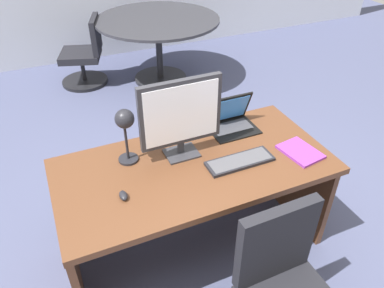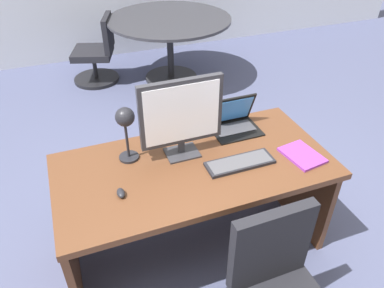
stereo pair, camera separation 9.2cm
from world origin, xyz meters
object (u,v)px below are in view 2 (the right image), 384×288
(keyboard, at_px, (240,163))
(desk_lamp, at_px, (126,124))
(book, at_px, (302,155))
(meeting_table, at_px, (170,33))
(mouse, at_px, (121,193))
(meeting_chair_near, at_px, (98,56))
(desk, at_px, (192,184))
(monitor, at_px, (181,115))
(laptop, at_px, (233,118))

(keyboard, relative_size, desk_lamp, 1.13)
(book, distance_m, meeting_table, 2.74)
(mouse, height_order, meeting_table, meeting_table)
(keyboard, xyz_separation_m, meeting_table, (0.42, 2.67, -0.14))
(book, height_order, meeting_chair_near, meeting_chair_near)
(meeting_table, bearing_deg, desk_lamp, -113.01)
(desk_lamp, distance_m, book, 1.08)
(desk, distance_m, book, 0.71)
(monitor, relative_size, laptop, 1.58)
(desk, height_order, book, book)
(keyboard, distance_m, desk_lamp, 0.71)
(laptop, xyz_separation_m, meeting_chair_near, (-0.57, 2.57, -0.48))
(desk_lamp, xyz_separation_m, meeting_table, (1.02, 2.41, -0.39))
(mouse, bearing_deg, monitor, 28.45)
(meeting_chair_near, bearing_deg, keyboard, -81.70)
(laptop, distance_m, book, 0.52)
(mouse, relative_size, meeting_chair_near, 0.09)
(monitor, bearing_deg, laptop, 20.75)
(mouse, distance_m, desk_lamp, 0.39)
(keyboard, bearing_deg, book, -9.62)
(keyboard, relative_size, meeting_chair_near, 0.51)
(book, xyz_separation_m, meeting_table, (0.03, 2.74, -0.14))
(meeting_table, bearing_deg, mouse, -112.91)
(mouse, bearing_deg, book, -2.68)
(desk_lamp, relative_size, meeting_table, 0.25)
(laptop, distance_m, keyboard, 0.41)
(desk, height_order, desk_lamp, desk_lamp)
(mouse, xyz_separation_m, meeting_chair_near, (0.29, 2.97, -0.42))
(monitor, height_order, laptop, monitor)
(mouse, bearing_deg, laptop, 24.75)
(mouse, bearing_deg, meeting_chair_near, 84.48)
(meeting_table, bearing_deg, desk, -104.85)
(monitor, relative_size, mouse, 6.59)
(laptop, bearing_deg, book, -60.08)
(monitor, relative_size, book, 1.82)
(mouse, distance_m, meeting_chair_near, 3.01)
(mouse, distance_m, book, 1.11)
(monitor, distance_m, meeting_chair_near, 2.82)
(laptop, height_order, meeting_chair_near, laptop)
(laptop, bearing_deg, meeting_table, 82.95)
(keyboard, height_order, book, keyboard)
(desk, distance_m, desk_lamp, 0.59)
(desk, relative_size, meeting_table, 1.13)
(desk, bearing_deg, monitor, 114.45)
(desk_lamp, bearing_deg, monitor, -8.71)
(monitor, distance_m, desk_lamp, 0.32)
(laptop, height_order, keyboard, laptop)
(keyboard, height_order, meeting_chair_near, meeting_chair_near)
(desk, relative_size, mouse, 21.64)
(keyboard, xyz_separation_m, book, (0.39, -0.07, -0.00))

